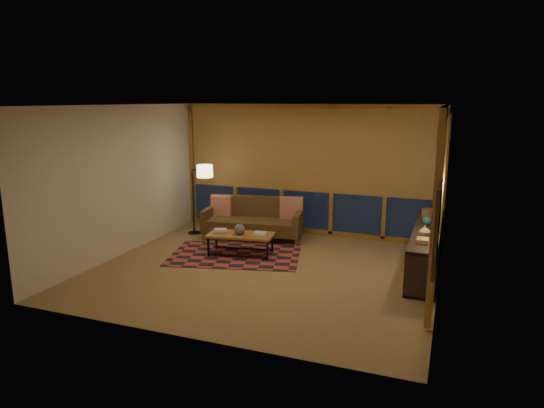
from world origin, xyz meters
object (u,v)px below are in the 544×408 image
(sofa, at_px, (253,219))
(floor_lamp, at_px, (193,199))
(coffee_table, at_px, (241,244))
(bookshelf, at_px, (425,249))

(sofa, bearing_deg, floor_lamp, 175.06)
(coffee_table, height_order, bookshelf, bookshelf)
(coffee_table, relative_size, floor_lamp, 0.79)
(coffee_table, xyz_separation_m, floor_lamp, (-1.53, 0.99, 0.55))
(sofa, height_order, coffee_table, sofa)
(sofa, relative_size, floor_lamp, 1.32)
(floor_lamp, bearing_deg, bookshelf, 5.20)
(coffee_table, bearing_deg, sofa, 92.03)
(sofa, height_order, floor_lamp, floor_lamp)
(bookshelf, bearing_deg, floor_lamp, 172.64)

